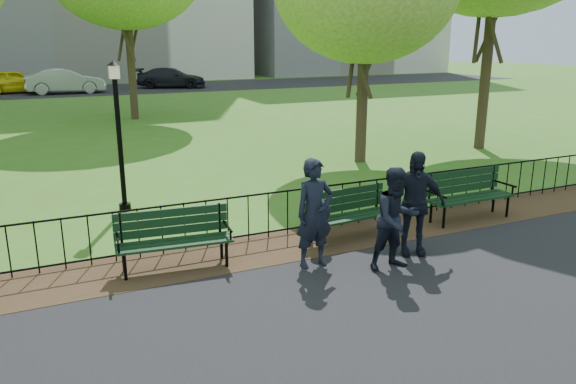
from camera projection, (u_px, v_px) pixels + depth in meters
name	position (u px, v px, depth m)	size (l,w,h in m)	color
ground	(371.00, 267.00, 9.31)	(120.00, 120.00, 0.00)	#42661A
asphalt_path	(537.00, 375.00, 6.34)	(60.00, 9.20, 0.01)	black
dirt_strip	(327.00, 238.00, 10.61)	(60.00, 1.60, 0.01)	#322514
far_street	(100.00, 90.00, 39.87)	(70.00, 9.00, 0.01)	black
iron_fence	(315.00, 206.00, 10.92)	(24.06, 0.06, 1.00)	black
park_bench_main	(337.00, 210.00, 10.29)	(1.87, 0.68, 1.01)	black
park_bench_left_a	(173.00, 233.00, 9.14)	(1.90, 0.75, 1.06)	black
park_bench_right_a	(467.00, 190.00, 11.59)	(1.96, 0.63, 1.11)	black
lamppost	(119.00, 131.00, 11.90)	(0.29, 0.29, 3.22)	black
person_left	(315.00, 213.00, 9.11)	(0.66, 0.43, 1.81)	black
person_mid	(396.00, 219.00, 9.02)	(0.82, 0.43, 1.69)	black
person_right	(414.00, 203.00, 9.62)	(1.07, 0.44, 1.83)	black
taxi	(13.00, 81.00, 37.24)	(1.85, 4.61, 1.57)	yellow
sedan_silver	(65.00, 81.00, 37.02)	(1.73, 4.97, 1.64)	#A5A7AD
sedan_dark	(171.00, 78.00, 41.13)	(2.02, 4.96, 1.44)	black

